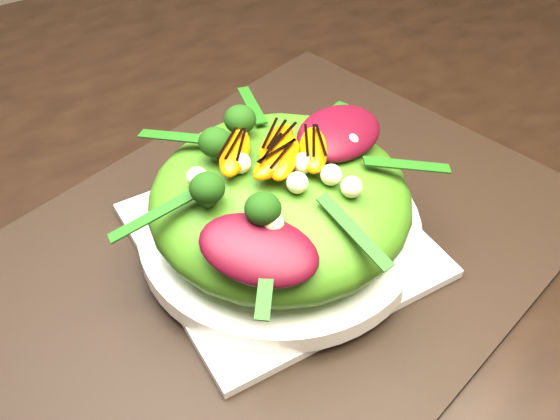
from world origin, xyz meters
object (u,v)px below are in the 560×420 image
placemat (280,244)px  plate_base (280,239)px  orange_segment (250,145)px  dining_table (357,107)px  lettuce_mound (280,200)px  salad_bowl (280,229)px

placemat → plate_base: (-0.00, 0.00, 0.01)m
orange_segment → plate_base: bearing=-68.9°
dining_table → lettuce_mound: dining_table is taller
plate_base → orange_segment: orange_segment is taller
lettuce_mound → orange_segment: (-0.01, 0.03, 0.05)m
plate_base → lettuce_mound: 0.05m
placemat → lettuce_mound: 0.06m
dining_table → orange_segment: dining_table is taller
placemat → lettuce_mound: bearing=180.0°
salad_bowl → lettuce_mound: (0.00, 0.00, 0.04)m
salad_bowl → lettuce_mound: size_ratio=1.11×
placemat → orange_segment: (-0.01, 0.03, 0.10)m
dining_table → placemat: bearing=-140.7°
dining_table → placemat: dining_table is taller
plate_base → orange_segment: size_ratio=4.09×
placemat → orange_segment: bearing=111.1°
placemat → plate_base: plate_base is taller
lettuce_mound → orange_segment: 0.06m
placemat → salad_bowl: 0.02m
salad_bowl → orange_segment: bearing=111.1°
plate_base → placemat: bearing=0.0°
lettuce_mound → placemat: bearing=0.0°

